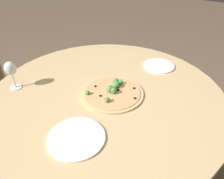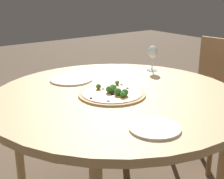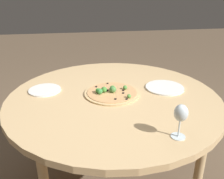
# 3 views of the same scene
# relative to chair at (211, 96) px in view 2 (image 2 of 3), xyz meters

# --- Properties ---
(dining_table) EXTENTS (1.34, 1.34, 0.77)m
(dining_table) POSITION_rel_chair_xyz_m (0.11, -1.01, 0.20)
(dining_table) COLOR tan
(dining_table) RESTS_ON ground_plane
(chair) EXTENTS (0.44, 0.44, 0.94)m
(chair) POSITION_rel_chair_xyz_m (0.00, 0.00, 0.00)
(chair) COLOR #997047
(chair) RESTS_ON ground_plane
(pizza) EXTENTS (0.36, 0.36, 0.06)m
(pizza) POSITION_rel_chair_xyz_m (0.11, -1.04, 0.27)
(pizza) COLOR tan
(pizza) RESTS_ON dining_table
(wine_glass) EXTENTS (0.07, 0.07, 0.17)m
(wine_glass) POSITION_rel_chair_xyz_m (-0.13, -0.52, 0.38)
(wine_glass) COLOR silver
(wine_glass) RESTS_ON dining_table
(plate_near) EXTENTS (0.21, 0.21, 0.01)m
(plate_near) POSITION_rel_chair_xyz_m (0.55, -1.15, 0.26)
(plate_near) COLOR white
(plate_near) RESTS_ON dining_table
(plate_far) EXTENTS (0.26, 0.26, 0.01)m
(plate_far) POSITION_rel_chair_xyz_m (-0.25, -1.08, 0.26)
(plate_far) COLOR white
(plate_far) RESTS_ON dining_table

